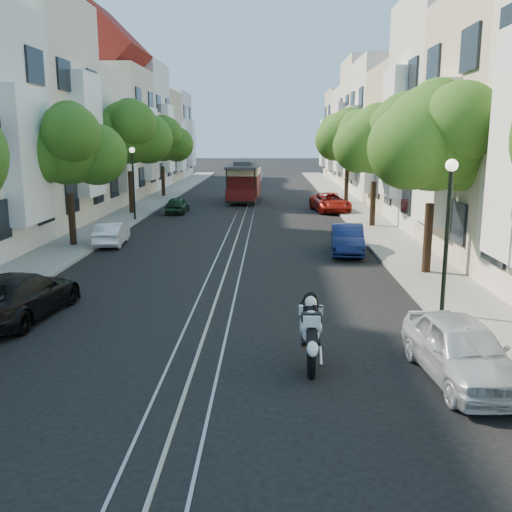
# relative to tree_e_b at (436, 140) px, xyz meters

# --- Properties ---
(ground) EXTENTS (200.00, 200.00, 0.00)m
(ground) POSITION_rel_tree_e_b_xyz_m (-7.26, 19.02, -4.73)
(ground) COLOR black
(ground) RESTS_ON ground
(sidewalk_east) EXTENTS (2.50, 80.00, 0.12)m
(sidewalk_east) POSITION_rel_tree_e_b_xyz_m (-0.01, 19.02, -4.67)
(sidewalk_east) COLOR gray
(sidewalk_east) RESTS_ON ground
(sidewalk_west) EXTENTS (2.50, 80.00, 0.12)m
(sidewalk_west) POSITION_rel_tree_e_b_xyz_m (-14.51, 19.02, -4.67)
(sidewalk_west) COLOR gray
(sidewalk_west) RESTS_ON ground
(rail_left) EXTENTS (0.06, 80.00, 0.02)m
(rail_left) POSITION_rel_tree_e_b_xyz_m (-7.81, 19.02, -4.72)
(rail_left) COLOR gray
(rail_left) RESTS_ON ground
(rail_slot) EXTENTS (0.06, 80.00, 0.02)m
(rail_slot) POSITION_rel_tree_e_b_xyz_m (-7.26, 19.02, -4.72)
(rail_slot) COLOR gray
(rail_slot) RESTS_ON ground
(rail_right) EXTENTS (0.06, 80.00, 0.02)m
(rail_right) POSITION_rel_tree_e_b_xyz_m (-6.71, 19.02, -4.72)
(rail_right) COLOR gray
(rail_right) RESTS_ON ground
(lane_line) EXTENTS (0.08, 80.00, 0.01)m
(lane_line) POSITION_rel_tree_e_b_xyz_m (-7.26, 19.02, -4.73)
(lane_line) COLOR tan
(lane_line) RESTS_ON ground
(townhouses_east) EXTENTS (7.75, 72.00, 12.00)m
(townhouses_east) POSITION_rel_tree_e_b_xyz_m (4.61, 18.94, 0.45)
(townhouses_east) COLOR beige
(townhouses_east) RESTS_ON ground
(townhouses_west) EXTENTS (7.75, 72.00, 11.76)m
(townhouses_west) POSITION_rel_tree_e_b_xyz_m (-19.13, 18.94, 0.35)
(townhouses_west) COLOR silver
(townhouses_west) RESTS_ON ground
(tree_e_b) EXTENTS (4.93, 4.08, 6.68)m
(tree_e_b) POSITION_rel_tree_e_b_xyz_m (0.00, 0.00, 0.00)
(tree_e_b) COLOR black
(tree_e_b) RESTS_ON ground
(tree_e_c) EXTENTS (4.84, 3.99, 6.52)m
(tree_e_c) POSITION_rel_tree_e_b_xyz_m (-0.00, 11.00, -0.13)
(tree_e_c) COLOR black
(tree_e_c) RESTS_ON ground
(tree_e_d) EXTENTS (5.01, 4.16, 6.85)m
(tree_e_d) POSITION_rel_tree_e_b_xyz_m (0.00, 22.00, 0.13)
(tree_e_d) COLOR black
(tree_e_d) RESTS_ON ground
(tree_w_b) EXTENTS (4.72, 3.87, 6.27)m
(tree_w_b) POSITION_rel_tree_e_b_xyz_m (-14.40, 5.00, -0.34)
(tree_w_b) COLOR black
(tree_w_b) RESTS_ON ground
(tree_w_c) EXTENTS (5.13, 4.28, 7.09)m
(tree_w_c) POSITION_rel_tree_e_b_xyz_m (-14.40, 16.00, 0.34)
(tree_w_c) COLOR black
(tree_w_c) RESTS_ON ground
(tree_w_d) EXTENTS (4.84, 3.99, 6.52)m
(tree_w_d) POSITION_rel_tree_e_b_xyz_m (-14.40, 27.00, -0.13)
(tree_w_d) COLOR black
(tree_w_d) RESTS_ON ground
(lamp_east) EXTENTS (0.32, 0.32, 4.16)m
(lamp_east) POSITION_rel_tree_e_b_xyz_m (-0.96, -4.98, -1.89)
(lamp_east) COLOR black
(lamp_east) RESTS_ON ground
(lamp_west) EXTENTS (0.32, 0.32, 4.16)m
(lamp_west) POSITION_rel_tree_e_b_xyz_m (-13.56, 13.02, -1.89)
(lamp_west) COLOR black
(lamp_west) RESTS_ON ground
(sportbike_rider) EXTENTS (0.52, 2.09, 1.50)m
(sportbike_rider) POSITION_rel_tree_e_b_xyz_m (-4.76, -8.34, -3.89)
(sportbike_rider) COLOR black
(sportbike_rider) RESTS_ON ground
(cable_car) EXTENTS (2.59, 7.41, 2.82)m
(cable_car) POSITION_rel_tree_e_b_xyz_m (-7.61, 23.91, -3.07)
(cable_car) COLOR black
(cable_car) RESTS_ON ground
(parked_car_e_near) EXTENTS (1.84, 3.86, 1.27)m
(parked_car_e_near) POSITION_rel_tree_e_b_xyz_m (-1.77, -9.01, -4.10)
(parked_car_e_near) COLOR #B2B9BF
(parked_car_e_near) RESTS_ON ground
(parked_car_e_mid) EXTENTS (1.61, 3.80, 1.22)m
(parked_car_e_mid) POSITION_rel_tree_e_b_xyz_m (-2.37, 3.83, -4.12)
(parked_car_e_mid) COLOR #0D1742
(parked_car_e_mid) RESTS_ON ground
(parked_car_e_far) EXTENTS (2.65, 4.71, 1.24)m
(parked_car_e_far) POSITION_rel_tree_e_b_xyz_m (-1.66, 17.77, -4.11)
(parked_car_e_far) COLOR maroon
(parked_car_e_far) RESTS_ON ground
(parked_car_w_near) EXTENTS (2.28, 4.59, 1.28)m
(parked_car_w_near) POSITION_rel_tree_e_b_xyz_m (-12.38, -5.27, -4.09)
(parked_car_w_near) COLOR black
(parked_car_w_near) RESTS_ON ground
(parked_car_w_mid) EXTENTS (1.38, 3.32, 1.07)m
(parked_car_w_mid) POSITION_rel_tree_e_b_xyz_m (-12.86, 5.55, -4.20)
(parked_car_w_mid) COLOR silver
(parked_car_w_mid) RESTS_ON ground
(parked_car_w_far) EXTENTS (1.29, 3.12, 1.06)m
(parked_car_w_far) POSITION_rel_tree_e_b_xyz_m (-11.66, 16.83, -4.20)
(parked_car_w_far) COLOR #13311B
(parked_car_w_far) RESTS_ON ground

